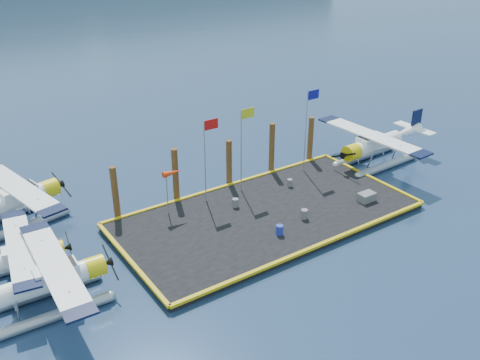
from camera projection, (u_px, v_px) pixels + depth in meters
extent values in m
plane|color=#1A2C4E|center=(266.00, 218.00, 36.52)|extent=(4000.00, 4000.00, 0.00)
cube|color=black|center=(266.00, 216.00, 36.44)|extent=(20.00, 10.00, 0.40)
cylinder|color=#969BA4|center=(40.00, 294.00, 28.72)|extent=(6.23, 0.84, 0.60)
cylinder|color=#969BA4|center=(51.00, 317.00, 27.04)|extent=(6.23, 0.84, 0.60)
cylinder|color=white|center=(45.00, 283.00, 27.38)|extent=(4.70, 1.28, 1.10)
cube|color=white|center=(56.00, 273.00, 27.51)|extent=(2.25, 1.19, 0.90)
cube|color=black|center=(61.00, 268.00, 27.57)|extent=(1.44, 1.11, 0.55)
cylinder|color=#D9BF0C|center=(95.00, 267.00, 28.62)|extent=(1.05, 1.20, 1.16)
cube|color=black|center=(110.00, 262.00, 29.03)|extent=(0.15, 2.23, 1.13)
cube|color=white|center=(55.00, 265.00, 27.29)|extent=(1.85, 9.07, 0.12)
cube|color=black|center=(35.00, 228.00, 30.57)|extent=(1.54, 0.96, 0.13)
cube|color=black|center=(80.00, 313.00, 24.01)|extent=(1.54, 0.96, 0.13)
cylinder|color=#969BA4|center=(11.00, 270.00, 30.72)|extent=(5.58, 1.37, 0.54)
cylinder|color=#969BA4|center=(14.00, 289.00, 29.12)|extent=(5.58, 1.37, 0.54)
cylinder|color=white|center=(12.00, 260.00, 29.45)|extent=(4.27, 1.60, 0.99)
cube|color=white|center=(21.00, 253.00, 29.52)|extent=(2.10, 1.27, 0.81)
cube|color=black|center=(26.00, 249.00, 29.55)|extent=(1.38, 1.12, 0.49)
cylinder|color=#D9BF0C|center=(56.00, 250.00, 30.36)|extent=(1.04, 1.16, 1.04)
cube|color=black|center=(70.00, 247.00, 30.65)|extent=(0.35, 1.98, 1.01)
cube|color=white|center=(20.00, 246.00, 29.33)|extent=(2.54, 8.19, 0.11)
cube|color=black|center=(14.00, 215.00, 32.45)|extent=(1.45, 1.00, 0.12)
cube|color=black|center=(28.00, 286.00, 26.20)|extent=(1.45, 1.00, 0.12)
cylinder|color=#969BA4|center=(4.00, 216.00, 36.14)|extent=(6.57, 1.97, 0.64)
cylinder|color=#969BA4|center=(20.00, 229.00, 34.69)|extent=(6.57, 1.97, 0.64)
cylinder|color=white|center=(10.00, 202.00, 34.92)|extent=(5.07, 2.15, 1.17)
cube|color=white|center=(19.00, 194.00, 35.17)|extent=(2.52, 1.62, 0.96)
cube|color=black|center=(23.00, 189.00, 35.28)|extent=(1.68, 1.39, 0.58)
cylinder|color=#D9BF0C|center=(49.00, 188.00, 36.70)|extent=(1.29, 1.42, 1.23)
cube|color=black|center=(61.00, 184.00, 37.28)|extent=(0.55, 2.33, 1.19)
cube|color=white|center=(17.00, 187.00, 34.93)|extent=(3.51, 9.68, 0.13)
cube|color=black|center=(52.00, 211.00, 32.09)|extent=(1.75, 1.26, 0.14)
cylinder|color=#969BA4|center=(387.00, 165.00, 43.56)|extent=(6.88, 0.95, 0.66)
cylinder|color=#969BA4|center=(364.00, 156.00, 45.31)|extent=(6.88, 0.95, 0.66)
cylinder|color=white|center=(376.00, 144.00, 43.66)|extent=(5.19, 1.43, 1.22)
cube|color=white|center=(371.00, 142.00, 43.13)|extent=(2.48, 1.32, 0.99)
cube|color=black|center=(368.00, 140.00, 42.86)|extent=(1.60, 1.22, 0.61)
cylinder|color=#D9BF0C|center=(352.00, 153.00, 42.12)|extent=(1.16, 1.33, 1.28)
cube|color=black|center=(343.00, 155.00, 41.62)|extent=(0.17, 2.46, 1.24)
cube|color=white|center=(372.00, 135.00, 42.89)|extent=(2.07, 10.01, 0.13)
cube|color=black|center=(421.00, 154.00, 39.46)|extent=(1.70, 1.06, 0.14)
cube|color=black|center=(329.00, 119.00, 46.31)|extent=(1.70, 1.06, 0.14)
cube|color=black|center=(416.00, 120.00, 45.94)|extent=(1.22, 0.18, 1.88)
cube|color=white|center=(414.00, 128.00, 46.20)|extent=(1.15, 3.80, 0.11)
cylinder|color=#59595E|center=(235.00, 203.00, 37.04)|extent=(0.43, 0.43, 0.61)
cylinder|color=#59595E|center=(304.00, 214.00, 35.57)|extent=(0.47, 0.47, 0.66)
cylinder|color=#1C2C9B|center=(280.00, 230.00, 33.79)|extent=(0.46, 0.46, 0.65)
cylinder|color=#59595E|center=(290.00, 183.00, 39.90)|extent=(0.39, 0.39, 0.56)
cube|color=#59595E|center=(367.00, 197.00, 37.83)|extent=(1.20, 0.80, 0.60)
cylinder|color=#9C9CA4|center=(205.00, 162.00, 36.58)|extent=(0.08, 0.08, 6.00)
cube|color=red|center=(211.00, 124.00, 35.69)|extent=(1.10, 0.03, 0.70)
cylinder|color=#9C9CA4|center=(241.00, 151.00, 38.05)|extent=(0.08, 0.08, 6.20)
cube|color=gold|center=(248.00, 113.00, 37.11)|extent=(1.10, 0.03, 0.70)
cylinder|color=#9C9CA4|center=(306.00, 132.00, 41.01)|extent=(0.08, 0.08, 6.50)
cube|color=navy|center=(313.00, 95.00, 40.01)|extent=(1.10, 0.03, 0.70)
cylinder|color=#9C9CA4|center=(167.00, 193.00, 35.73)|extent=(0.07, 0.07, 3.00)
cone|color=red|center=(173.00, 173.00, 35.36)|extent=(1.40, 0.44, 0.44)
cylinder|color=#4B2C15|center=(115.00, 194.00, 35.36)|extent=(0.44, 0.44, 4.00)
cylinder|color=#4B2C15|center=(176.00, 176.00, 37.59)|extent=(0.44, 0.44, 4.20)
cylinder|color=#4B2C15|center=(229.00, 164.00, 39.94)|extent=(0.44, 0.44, 3.80)
cylinder|color=#4B2C15|center=(272.00, 149.00, 41.85)|extent=(0.44, 0.44, 4.30)
cylinder|color=#4B2C15|center=(310.00, 140.00, 43.94)|extent=(0.44, 0.44, 4.00)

